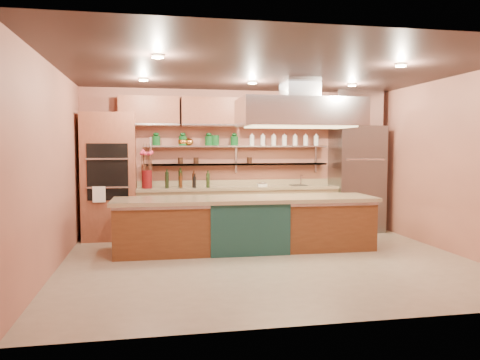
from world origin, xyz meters
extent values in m
cube|color=gray|center=(0.00, 0.00, -0.01)|extent=(6.00, 5.00, 0.02)
cube|color=black|center=(0.00, 0.00, 2.80)|extent=(6.00, 5.00, 0.02)
cube|color=#AC6751|center=(0.00, 2.50, 1.40)|extent=(6.00, 0.04, 2.80)
cube|color=#AC6751|center=(0.00, -2.50, 1.40)|extent=(6.00, 0.04, 2.80)
cube|color=#AC6751|center=(-3.00, 0.00, 1.40)|extent=(0.04, 5.00, 2.80)
cube|color=#AC6751|center=(3.00, 0.00, 1.40)|extent=(0.04, 5.00, 2.80)
cube|color=brown|center=(-2.45, 2.18, 1.15)|extent=(0.95, 0.64, 2.30)
cube|color=slate|center=(2.35, 2.14, 1.05)|extent=(0.95, 0.72, 2.10)
cube|color=#9E865F|center=(-0.05, 2.20, 0.47)|extent=(3.84, 0.64, 0.93)
cube|color=#B2B5BA|center=(-0.05, 2.37, 1.35)|extent=(3.60, 0.26, 0.03)
cube|color=#B2B5BA|center=(-0.05, 2.37, 1.70)|extent=(3.60, 0.26, 0.03)
cube|color=brown|center=(0.00, 2.32, 2.35)|extent=(4.60, 0.36, 0.55)
cube|color=#B2B5BA|center=(0.71, 0.79, 2.25)|extent=(2.00, 1.00, 0.45)
cube|color=#FFE5A5|center=(0.00, 0.20, 2.77)|extent=(4.00, 2.80, 0.02)
cube|color=brown|center=(-0.19, 0.79, 0.43)|extent=(4.18, 0.99, 0.87)
cylinder|color=#5C0D10|center=(-1.78, 2.15, 1.10)|extent=(0.24, 0.24, 0.33)
cube|color=black|center=(-1.03, 2.15, 1.07)|extent=(0.89, 0.27, 0.28)
cube|color=white|center=(0.40, 2.15, 0.98)|extent=(0.19, 0.15, 0.10)
cylinder|color=silver|center=(1.21, 2.25, 1.03)|extent=(0.03, 0.03, 0.20)
ellipsoid|color=orange|center=(-0.98, 2.37, 1.78)|extent=(0.19, 0.19, 0.14)
cylinder|color=#0F4A1B|center=(-0.48, 2.37, 1.81)|extent=(0.20, 0.20, 0.20)
camera|label=1|loc=(-1.69, -6.61, 1.68)|focal=35.00mm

